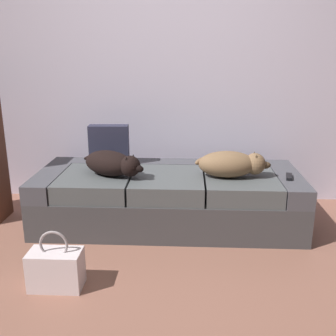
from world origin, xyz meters
The scene contains 8 objects.
ground_plane centered at (0.00, 0.00, 0.00)m, with size 10.00×10.00×0.00m, color #915E4C.
back_wall centered at (0.00, 1.74, 1.40)m, with size 6.40×0.10×2.80m, color silver.
couch centered at (0.00, 1.07, 0.22)m, with size 2.14×0.87×0.45m.
dog_dark centered at (-0.44, 0.96, 0.55)m, with size 0.55×0.42×0.20m.
dog_tan centered at (0.50, 0.98, 0.55)m, with size 0.61×0.27×0.21m.
tv_remote centered at (0.95, 0.96, 0.46)m, with size 0.04×0.15×0.02m, color black.
throw_pillow centered at (-0.53, 1.31, 0.62)m, with size 0.34×0.12×0.34m, color #2B2C41.
handbag centered at (-0.64, 0.08, 0.13)m, with size 0.32×0.18×0.38m.
Camera 1 is at (0.15, -2.02, 1.40)m, focal length 42.38 mm.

